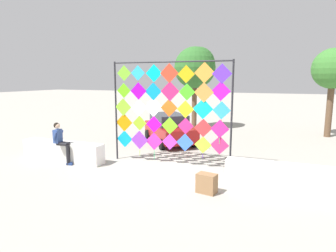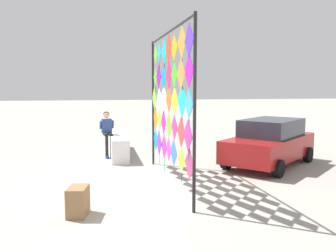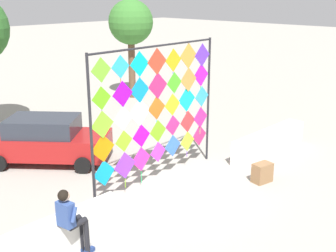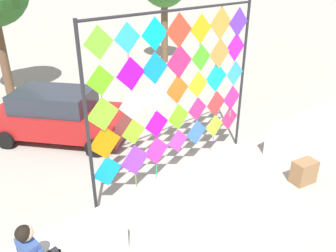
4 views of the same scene
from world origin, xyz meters
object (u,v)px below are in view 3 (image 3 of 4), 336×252
at_px(cardboard_box_large, 262,173).
at_px(tree_broadleaf, 131,23).
at_px(kite_display_rack, 158,105).
at_px(parked_car, 47,140).
at_px(seated_vendor, 71,217).

bearing_deg(cardboard_box_large, tree_broadleaf, 67.39).
relative_size(cardboard_box_large, tree_broadleaf, 0.12).
relative_size(kite_display_rack, cardboard_box_large, 8.21).
relative_size(parked_car, tree_broadleaf, 0.80).
distance_m(cardboard_box_large, tree_broadleaf, 12.13).
height_order(seated_vendor, cardboard_box_large, seated_vendor).
bearing_deg(kite_display_rack, tree_broadleaf, 52.61).
bearing_deg(tree_broadleaf, cardboard_box_large, -112.61).
height_order(cardboard_box_large, tree_broadleaf, tree_broadleaf).
xyz_separation_m(kite_display_rack, parked_car, (-1.46, 3.61, -1.54)).
xyz_separation_m(parked_car, cardboard_box_large, (3.49, -5.84, -0.47)).
bearing_deg(parked_car, cardboard_box_large, -59.15).
distance_m(seated_vendor, parked_car, 5.70).
bearing_deg(seated_vendor, tree_broadleaf, 43.77).
bearing_deg(tree_broadleaf, parked_car, -148.46).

